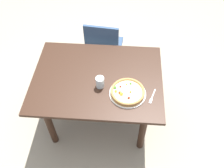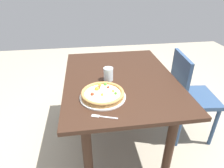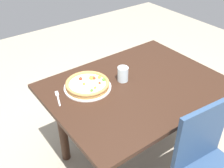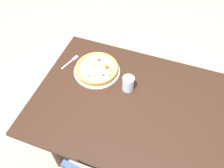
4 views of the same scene
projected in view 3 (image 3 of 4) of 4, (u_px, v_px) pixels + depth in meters
name	position (u px, v px, depth m)	size (l,w,h in m)	color
ground_plane	(132.00, 155.00, 2.30)	(6.00, 6.00, 0.00)	#9E937F
dining_table	(135.00, 98.00, 1.95)	(1.23, 0.93, 0.73)	#331E14
plate	(88.00, 87.00, 1.85)	(0.33, 0.33, 0.01)	white
pizza	(88.00, 84.00, 1.84)	(0.30, 0.30, 0.05)	#B78447
fork	(58.00, 97.00, 1.76)	(0.07, 0.16, 0.00)	silver
drinking_glass	(123.00, 74.00, 1.90)	(0.08, 0.08, 0.11)	silver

